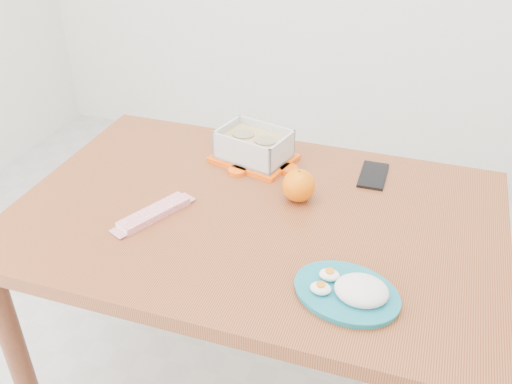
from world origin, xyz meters
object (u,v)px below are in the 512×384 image
(rice_plate, at_px, (351,290))
(food_container, at_px, (254,146))
(orange_fruit, at_px, (299,186))
(smartphone, at_px, (373,175))
(dining_table, at_px, (256,241))

(rice_plate, bearing_deg, food_container, 143.20)
(orange_fruit, bearing_deg, food_container, 138.14)
(food_container, relative_size, rice_plate, 0.92)
(orange_fruit, xyz_separation_m, rice_plate, (0.20, -0.32, -0.02))
(food_container, xyz_separation_m, rice_plate, (0.38, -0.49, -0.03))
(orange_fruit, xyz_separation_m, smartphone, (0.17, 0.18, -0.04))
(orange_fruit, distance_m, rice_plate, 0.38)
(orange_fruit, distance_m, smartphone, 0.25)
(food_container, bearing_deg, smartphone, 17.02)
(food_container, xyz_separation_m, orange_fruit, (0.18, -0.16, -0.00))
(food_container, relative_size, smartphone, 1.78)
(dining_table, xyz_separation_m, smartphone, (0.26, 0.27, 0.10))
(rice_plate, bearing_deg, smartphone, 108.76)
(dining_table, xyz_separation_m, food_container, (-0.09, 0.25, 0.14))
(dining_table, xyz_separation_m, orange_fruit, (0.09, 0.09, 0.14))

